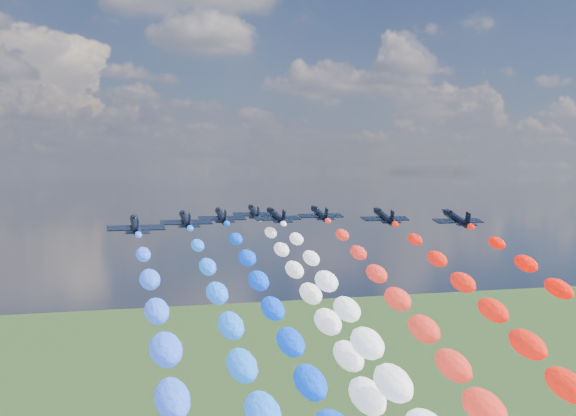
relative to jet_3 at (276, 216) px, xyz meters
name	(u,v)px	position (x,y,z in m)	size (l,w,h in m)	color
jet_0	(136,225)	(-30.52, -18.53, 0.00)	(9.85, 13.21, 2.91)	black
jet_1	(186,220)	(-20.08, -6.89, 0.00)	(9.85, 13.21, 2.91)	black
jet_2	(222,216)	(-11.05, 3.41, 0.00)	(9.85, 13.21, 2.91)	black
jet_3	(276,216)	(0.00, 0.00, 0.00)	(9.85, 13.21, 2.91)	black
jet_4	(254,212)	(-1.07, 15.38, 0.00)	(9.85, 13.21, 2.91)	black
trail_4	(357,397)	(-1.07, -48.66, -23.91)	(6.14, 123.28, 51.53)	white
jet_5	(320,214)	(11.62, 5.88, 0.00)	(9.85, 13.21, 2.91)	black
trail_5	(466,409)	(11.62, -58.16, -23.91)	(6.14, 123.28, 51.53)	red
jet_6	(384,216)	(21.26, -7.45, 0.00)	(9.85, 13.21, 2.91)	black
jet_7	(457,219)	(32.38, -17.84, 0.00)	(9.85, 13.21, 2.91)	black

